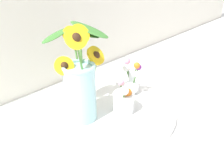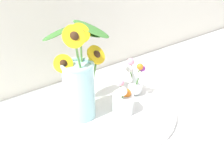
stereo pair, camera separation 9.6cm
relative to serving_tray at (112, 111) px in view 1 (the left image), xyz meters
The scene contains 5 objects.
ground_plane 0.12m from the serving_tray, 107.27° to the right, with size 6.00×6.00×0.00m, color white.
serving_tray is the anchor object (origin of this frame).
mason_jar_sunflowers 0.19m from the serving_tray, 156.23° to the left, with size 0.23×0.19×0.35m.
vase_small_center 0.08m from the serving_tray, 68.75° to the right, with size 0.08×0.08×0.13m.
vase_bulb_right 0.17m from the serving_tray, 11.09° to the left, with size 0.07×0.09×0.16m.
Camera 1 is at (-0.57, -0.48, 0.59)m, focal length 42.00 mm.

